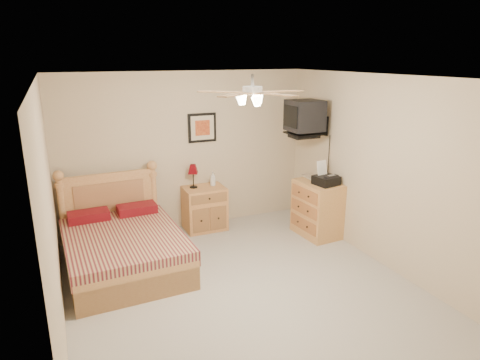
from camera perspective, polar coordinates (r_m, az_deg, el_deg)
The scene contains 17 objects.
floor at distance 5.32m, azimuth 0.50°, elevation -14.47°, with size 4.50×4.50×0.00m, color #A49F94.
ceiling at distance 4.58m, azimuth 0.58°, elevation 13.53°, with size 4.00×4.50×0.04m, color white.
wall_back at distance 6.85m, azimuth -7.19°, elevation 3.76°, with size 4.00×0.04×2.50m, color #C8B393.
wall_front at distance 3.06m, azimuth 18.52°, elevation -13.36°, with size 4.00×0.04×2.50m, color #C8B393.
wall_left at distance 4.43m, azimuth -23.92°, elevation -4.58°, with size 0.04×4.50×2.50m, color #C8B393.
wall_right at distance 5.88m, azimuth 18.64°, elevation 0.93°, with size 0.04×4.50×2.50m, color #C8B393.
bed at distance 5.74m, azimuth -15.42°, elevation -6.00°, with size 1.42×1.86×1.20m, color #BF7C46, non-canonical shape.
nightstand at distance 6.93m, azimuth -4.75°, elevation -3.77°, with size 0.65×0.48×0.70m, color #BA753A.
table_lamp at distance 6.78m, azimuth -6.26°, elevation 0.52°, with size 0.20×0.20×0.38m, color #560108, non-canonical shape.
lotion_bottle at distance 6.88m, azimuth -3.65°, elevation 0.17°, with size 0.09×0.09×0.23m, color white.
framed_picture at distance 6.84m, azimuth -5.07°, elevation 6.96°, with size 0.46×0.04×0.46m, color black.
dresser at distance 6.76m, azimuth 10.27°, elevation -3.80°, with size 0.50×0.73×0.86m, color #BC843D.
fax_machine at distance 6.49m, azimuth 11.46°, elevation 0.87°, with size 0.33×0.35×0.35m, color black, non-canonical shape.
magazine_lower at distance 6.76m, azimuth 8.93°, elevation 0.20°, with size 0.19×0.25×0.02m, color beige.
magazine_upper at distance 6.76m, azimuth 8.95°, elevation 0.40°, with size 0.20×0.27×0.02m, color gray.
wall_tv at distance 6.66m, azimuth 9.72°, elevation 8.19°, with size 0.56×0.46×0.58m, color black, non-canonical shape.
ceiling_fan at distance 4.40m, azimuth 1.66°, elevation 11.59°, with size 1.14×1.14×0.28m, color silver, non-canonical shape.
Camera 1 is at (-1.87, -4.17, 2.72)m, focal length 32.00 mm.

